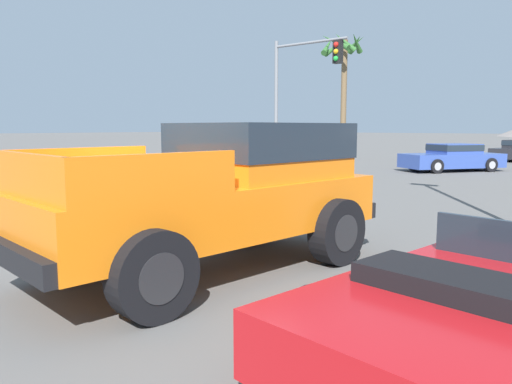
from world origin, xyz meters
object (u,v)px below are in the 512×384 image
red_convertible_car (489,302)px  traffic_light_main (301,80)px  parked_car_blue (452,157)px  palm_tree_tall (343,65)px  orange_pickup_truck (228,186)px

red_convertible_car → traffic_light_main: bearing=137.4°
parked_car_blue → traffic_light_main: 7.77m
traffic_light_main → palm_tree_tall: size_ratio=0.73×
red_convertible_car → parked_car_blue: parked_car_blue is taller
parked_car_blue → traffic_light_main: size_ratio=0.83×
orange_pickup_truck → palm_tree_tall: palm_tree_tall is taller
orange_pickup_truck → palm_tree_tall: size_ratio=0.69×
red_convertible_car → palm_tree_tall: (-15.37, 23.29, 5.38)m
palm_tree_tall → parked_car_blue: bearing=-29.7°
parked_car_blue → palm_tree_tall: (-8.72, 4.97, 5.21)m
palm_tree_tall → orange_pickup_truck: bearing=-62.7°
orange_pickup_truck → red_convertible_car: bearing=-2.4°
parked_car_blue → red_convertible_car: bearing=143.0°
traffic_light_main → orange_pickup_truck: bearing=-58.7°
traffic_light_main → palm_tree_tall: bearing=111.8°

